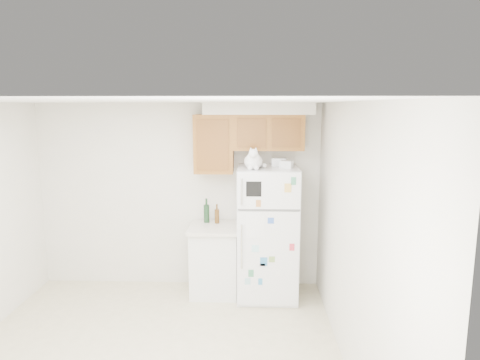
{
  "coord_description": "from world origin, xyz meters",
  "views": [
    {
      "loc": [
        1.0,
        -3.67,
        2.47
      ],
      "look_at": [
        0.84,
        1.55,
        1.55
      ],
      "focal_mm": 32.0,
      "sensor_mm": 36.0,
      "label": 1
    }
  ],
  "objects_px": {
    "cat": "(253,161)",
    "storage_box_back": "(279,162)",
    "base_counter": "(215,259)",
    "refrigerator": "(267,233)",
    "bottle_green": "(207,210)",
    "bottle_amber": "(217,214)",
    "storage_box_front": "(286,164)"
  },
  "relations": [
    {
      "from": "refrigerator",
      "to": "storage_box_front",
      "type": "relative_size",
      "value": 11.33
    },
    {
      "from": "storage_box_front",
      "to": "refrigerator",
      "type": "bearing_deg",
      "value": -166.27
    },
    {
      "from": "storage_box_back",
      "to": "bottle_amber",
      "type": "height_order",
      "value": "storage_box_back"
    },
    {
      "from": "refrigerator",
      "to": "bottle_green",
      "type": "relative_size",
      "value": 5.23
    },
    {
      "from": "refrigerator",
      "to": "bottle_green",
      "type": "height_order",
      "value": "refrigerator"
    },
    {
      "from": "base_counter",
      "to": "refrigerator",
      "type": "bearing_deg",
      "value": -6.09
    },
    {
      "from": "storage_box_back",
      "to": "storage_box_front",
      "type": "distance_m",
      "value": 0.21
    },
    {
      "from": "cat",
      "to": "storage_box_back",
      "type": "relative_size",
      "value": 2.23
    },
    {
      "from": "storage_box_back",
      "to": "bottle_green",
      "type": "bearing_deg",
      "value": -176.89
    },
    {
      "from": "base_counter",
      "to": "cat",
      "type": "xyz_separation_m",
      "value": [
        0.51,
        -0.21,
        1.34
      ]
    },
    {
      "from": "refrigerator",
      "to": "storage_box_back",
      "type": "xyz_separation_m",
      "value": [
        0.15,
        0.16,
        0.9
      ]
    },
    {
      "from": "base_counter",
      "to": "cat",
      "type": "height_order",
      "value": "cat"
    },
    {
      "from": "bottle_green",
      "to": "bottle_amber",
      "type": "height_order",
      "value": "bottle_green"
    },
    {
      "from": "cat",
      "to": "bottle_green",
      "type": "distance_m",
      "value": 1.03
    },
    {
      "from": "cat",
      "to": "bottle_amber",
      "type": "distance_m",
      "value": 0.96
    },
    {
      "from": "base_counter",
      "to": "storage_box_back",
      "type": "bearing_deg",
      "value": 5.74
    },
    {
      "from": "storage_box_front",
      "to": "storage_box_back",
      "type": "bearing_deg",
      "value": 134.47
    },
    {
      "from": "storage_box_back",
      "to": "bottle_amber",
      "type": "bearing_deg",
      "value": -175.04
    },
    {
      "from": "base_counter",
      "to": "storage_box_back",
      "type": "distance_m",
      "value": 1.54
    },
    {
      "from": "base_counter",
      "to": "bottle_amber",
      "type": "xyz_separation_m",
      "value": [
        0.03,
        0.13,
        0.59
      ]
    },
    {
      "from": "cat",
      "to": "bottle_amber",
      "type": "bearing_deg",
      "value": 144.41
    },
    {
      "from": "bottle_green",
      "to": "bottle_amber",
      "type": "bearing_deg",
      "value": -15.34
    },
    {
      "from": "base_counter",
      "to": "bottle_green",
      "type": "xyz_separation_m",
      "value": [
        -0.12,
        0.17,
        0.62
      ]
    },
    {
      "from": "storage_box_front",
      "to": "base_counter",
      "type": "bearing_deg",
      "value": -164.16
    },
    {
      "from": "storage_box_front",
      "to": "bottle_amber",
      "type": "bearing_deg",
      "value": -172.46
    },
    {
      "from": "refrigerator",
      "to": "bottle_amber",
      "type": "distance_m",
      "value": 0.72
    },
    {
      "from": "cat",
      "to": "bottle_amber",
      "type": "relative_size",
      "value": 1.55
    },
    {
      "from": "storage_box_front",
      "to": "bottle_amber",
      "type": "xyz_separation_m",
      "value": [
        -0.89,
        0.24,
        -0.7
      ]
    },
    {
      "from": "refrigerator",
      "to": "base_counter",
      "type": "height_order",
      "value": "refrigerator"
    },
    {
      "from": "bottle_green",
      "to": "bottle_amber",
      "type": "xyz_separation_m",
      "value": [
        0.14,
        -0.04,
        -0.03
      ]
    },
    {
      "from": "refrigerator",
      "to": "bottle_green",
      "type": "xyz_separation_m",
      "value": [
        -0.81,
        0.24,
        0.23
      ]
    },
    {
      "from": "storage_box_front",
      "to": "bottle_green",
      "type": "xyz_separation_m",
      "value": [
        -1.03,
        0.28,
        -0.66
      ]
    }
  ]
}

